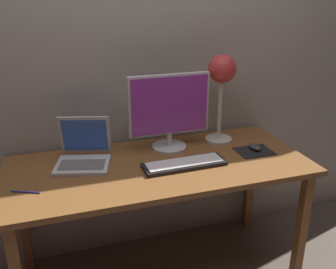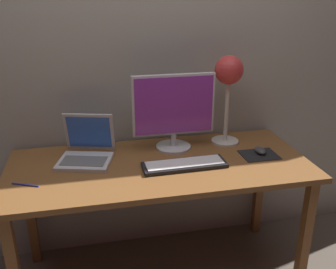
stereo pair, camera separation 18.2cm
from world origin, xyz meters
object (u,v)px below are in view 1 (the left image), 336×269
monitor (169,109)px  pen (25,192)px  laptop (84,151)px  keyboard_main (184,164)px  desk_lamp (222,76)px  mouse (255,147)px

monitor → pen: 0.87m
laptop → pen: (-0.30, -0.25, -0.06)m
keyboard_main → desk_lamp: size_ratio=0.85×
laptop → desk_lamp: desk_lamp is taller
laptop → mouse: size_ratio=3.48×
desk_lamp → pen: (-1.11, -0.30, -0.39)m
keyboard_main → desk_lamp: (0.32, 0.27, 0.38)m
mouse → pen: mouse is taller
monitor → laptop: (-0.49, -0.04, -0.17)m
desk_lamp → pen: size_ratio=3.73×
desk_lamp → pen: bearing=-164.7°
monitor → laptop: 0.52m
monitor → desk_lamp: bearing=3.4°
laptop → mouse: (0.95, -0.15, -0.05)m
monitor → keyboard_main: 0.34m
monitor → mouse: 0.54m
pen → laptop: bearing=39.9°
mouse → monitor: bearing=158.1°
keyboard_main → laptop: (-0.49, 0.21, 0.05)m
keyboard_main → desk_lamp: 0.57m
keyboard_main → pen: keyboard_main is taller
laptop → mouse: laptop is taller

